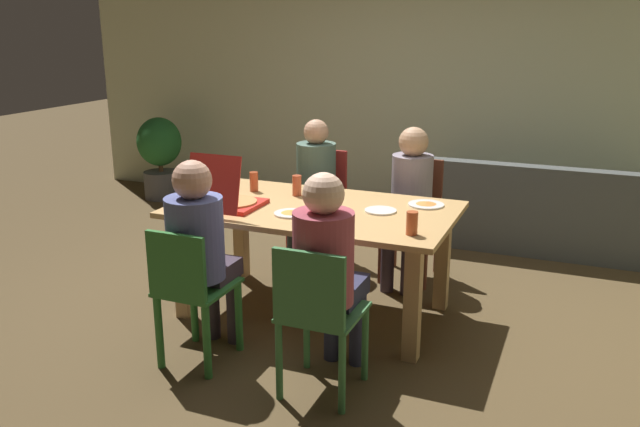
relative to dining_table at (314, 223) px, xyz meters
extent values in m
plane|color=brown|center=(0.00, 0.00, -0.65)|extent=(20.00, 20.00, 0.00)
cube|color=beige|center=(0.00, 2.79, 0.80)|extent=(7.90, 0.12, 2.89)
cube|color=tan|center=(0.00, 0.00, 0.10)|extent=(1.87, 1.08, 0.04)
cube|color=tan|center=(-0.80, -0.41, -0.28)|extent=(0.09, 0.09, 0.73)
cube|color=tan|center=(0.80, -0.41, -0.28)|extent=(0.09, 0.09, 0.73)
cube|color=tan|center=(-0.80, 0.41, -0.28)|extent=(0.09, 0.09, 0.73)
cube|color=tan|center=(0.80, 0.41, -0.28)|extent=(0.09, 0.09, 0.73)
cylinder|color=#AC2D28|center=(-0.19, 0.76, -0.42)|extent=(0.04, 0.04, 0.45)
cylinder|color=#AC2D28|center=(-0.56, 0.76, -0.42)|extent=(0.04, 0.04, 0.45)
cylinder|color=#AC2D28|center=(-0.19, 1.10, -0.42)|extent=(0.04, 0.04, 0.45)
cylinder|color=#AC2D28|center=(-0.56, 1.10, -0.42)|extent=(0.04, 0.04, 0.45)
cube|color=#AC2D28|center=(-0.37, 0.93, -0.19)|extent=(0.41, 0.39, 0.02)
cube|color=#AC2D28|center=(-0.37, 1.11, 0.05)|extent=(0.39, 0.03, 0.46)
cylinder|color=#2B373C|center=(-0.30, 0.64, -0.41)|extent=(0.10, 0.10, 0.47)
cylinder|color=#2B373C|center=(-0.45, 0.64, -0.41)|extent=(0.10, 0.10, 0.47)
cube|color=#2B373C|center=(-0.37, 0.77, -0.13)|extent=(0.29, 0.31, 0.11)
cylinder|color=#4F6C5E|center=(-0.37, 0.93, 0.12)|extent=(0.32, 0.32, 0.49)
sphere|color=tan|center=(-0.37, 0.93, 0.46)|extent=(0.20, 0.20, 0.20)
cylinder|color=#356E3C|center=(0.26, -0.73, -0.42)|extent=(0.04, 0.04, 0.45)
cylinder|color=#356E3C|center=(0.62, -0.73, -0.42)|extent=(0.04, 0.04, 0.45)
cylinder|color=#356E3C|center=(0.26, -1.10, -0.42)|extent=(0.04, 0.04, 0.45)
cylinder|color=#356E3C|center=(0.62, -1.10, -0.42)|extent=(0.04, 0.04, 0.45)
cube|color=#356E3C|center=(0.44, -0.92, -0.19)|extent=(0.41, 0.42, 0.02)
cube|color=#356E3C|center=(0.44, -1.11, 0.02)|extent=(0.39, 0.03, 0.40)
cylinder|color=#2D2E49|center=(0.36, -0.58, -0.41)|extent=(0.10, 0.10, 0.47)
cylinder|color=#2D2E49|center=(0.52, -0.58, -0.41)|extent=(0.10, 0.10, 0.47)
cube|color=#2D2E49|center=(0.44, -0.74, -0.13)|extent=(0.29, 0.36, 0.11)
cylinder|color=#9E3F4D|center=(0.44, -0.92, 0.12)|extent=(0.33, 0.33, 0.50)
sphere|color=beige|center=(0.44, -0.92, 0.47)|extent=(0.22, 0.22, 0.22)
cylinder|color=brown|center=(0.61, 0.69, -0.42)|extent=(0.04, 0.04, 0.45)
cylinder|color=brown|center=(0.26, 0.69, -0.42)|extent=(0.04, 0.04, 0.45)
cylinder|color=brown|center=(0.61, 1.08, -0.42)|extent=(0.04, 0.04, 0.45)
cylinder|color=brown|center=(0.26, 1.08, -0.42)|extent=(0.04, 0.04, 0.45)
cube|color=brown|center=(0.44, 0.88, -0.19)|extent=(0.41, 0.45, 0.02)
cube|color=brown|center=(0.44, 1.09, 0.05)|extent=(0.39, 0.03, 0.45)
cylinder|color=#3E3243|center=(0.52, 0.55, -0.41)|extent=(0.10, 0.10, 0.47)
cylinder|color=#3E3243|center=(0.36, 0.55, -0.41)|extent=(0.10, 0.10, 0.47)
cube|color=#3E3243|center=(0.44, 0.71, -0.13)|extent=(0.28, 0.35, 0.11)
cylinder|color=gray|center=(0.44, 0.88, 0.11)|extent=(0.31, 0.31, 0.47)
sphere|color=tan|center=(0.44, 0.88, 0.44)|extent=(0.23, 0.23, 0.23)
cylinder|color=#2E732F|center=(-0.54, -0.69, -0.42)|extent=(0.05, 0.05, 0.45)
cylinder|color=#2E732F|center=(-0.21, -0.69, -0.42)|extent=(0.05, 0.05, 0.45)
cylinder|color=#2E732F|center=(-0.54, -1.06, -0.42)|extent=(0.05, 0.05, 0.45)
cylinder|color=#2E732F|center=(-0.21, -1.06, -0.42)|extent=(0.05, 0.05, 0.45)
cube|color=#2E732F|center=(-0.37, -0.88, -0.19)|extent=(0.39, 0.43, 0.02)
cube|color=#2E732F|center=(-0.37, -1.08, 0.02)|extent=(0.37, 0.03, 0.38)
cylinder|color=#3B2F3C|center=(-0.46, -0.61, -0.41)|extent=(0.10, 0.10, 0.47)
cylinder|color=#3B2F3C|center=(-0.29, -0.61, -0.41)|extent=(0.10, 0.10, 0.47)
cube|color=#3B2F3C|center=(-0.37, -0.74, -0.13)|extent=(0.30, 0.28, 0.11)
cylinder|color=#545E96|center=(-0.37, -0.88, 0.12)|extent=(0.33, 0.33, 0.49)
sphere|color=tan|center=(-0.37, -0.88, 0.46)|extent=(0.23, 0.23, 0.23)
cube|color=red|center=(-0.51, -0.20, 0.13)|extent=(0.37, 0.37, 0.03)
cylinder|color=#C88448|center=(-0.51, -0.20, 0.15)|extent=(0.33, 0.33, 0.01)
cube|color=red|center=(-0.51, -0.43, 0.33)|extent=(0.37, 0.09, 0.36)
cylinder|color=white|center=(-0.07, -0.22, 0.12)|extent=(0.22, 0.22, 0.01)
cone|color=gold|center=(-0.07, -0.22, 0.14)|extent=(0.13, 0.13, 0.02)
cylinder|color=white|center=(0.45, 0.06, 0.12)|extent=(0.21, 0.21, 0.01)
cylinder|color=white|center=(0.69, 0.32, 0.12)|extent=(0.24, 0.24, 0.01)
cone|color=orange|center=(0.69, 0.32, 0.14)|extent=(0.14, 0.14, 0.02)
cylinder|color=#BC502B|center=(0.76, -0.33, 0.19)|extent=(0.07, 0.07, 0.14)
cylinder|color=#BC4D2F|center=(-0.23, 0.23, 0.19)|extent=(0.07, 0.07, 0.15)
cylinder|color=#B64A29|center=(-0.57, 0.22, 0.19)|extent=(0.06, 0.06, 0.14)
cube|color=#484C4A|center=(1.28, 2.13, -0.44)|extent=(2.15, 0.85, 0.42)
cube|color=#484C4A|center=(1.28, 1.79, -0.05)|extent=(2.15, 0.16, 0.38)
cube|color=#484C4A|center=(0.31, 2.13, -0.14)|extent=(0.20, 0.81, 0.18)
cylinder|color=#535355|center=(-2.83, 2.20, -0.50)|extent=(0.40, 0.40, 0.31)
cylinder|color=brown|center=(-2.83, 2.20, -0.27)|extent=(0.05, 0.05, 0.14)
ellipsoid|color=#24682D|center=(-2.83, 2.20, 0.00)|extent=(0.50, 0.50, 0.55)
camera|label=1|loc=(1.68, -3.96, 1.33)|focal=37.31mm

